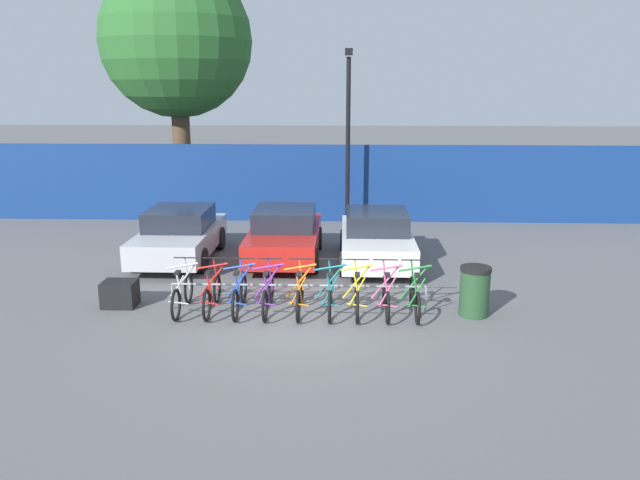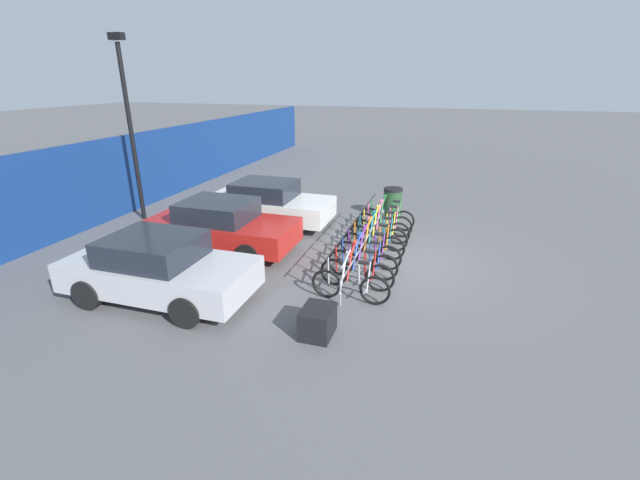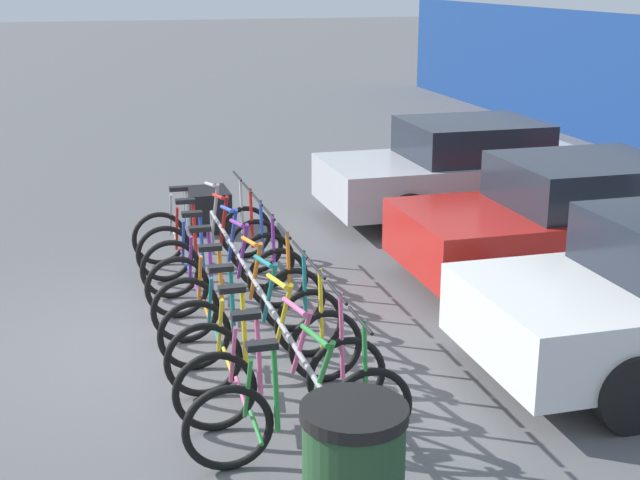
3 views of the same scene
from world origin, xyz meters
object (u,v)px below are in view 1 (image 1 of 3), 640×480
at_px(bicycle_blue, 239,295).
at_px(bicycle_green, 415,297).
at_px(bicycle_silver, 182,294).
at_px(bicycle_red, 212,294).
at_px(car_red, 285,235).
at_px(bicycle_pink, 386,297).
at_px(lamp_post, 348,130).
at_px(car_silver, 180,235).
at_px(tree_behind_hoarding, 176,42).
at_px(bicycle_yellow, 357,296).
at_px(bicycle_teal, 330,296).
at_px(bike_rack, 298,288).
at_px(trash_bin, 475,291).
at_px(bicycle_purple, 268,295).
at_px(bicycle_orange, 300,296).
at_px(cargo_crate, 120,294).
at_px(car_white, 376,238).

relative_size(bicycle_blue, bicycle_green, 1.00).
height_order(bicycle_silver, bicycle_red, same).
distance_m(bicycle_red, car_red, 4.20).
bearing_deg(bicycle_pink, lamp_post, 96.81).
xyz_separation_m(bicycle_pink, car_silver, (-5.27, 3.92, 0.31)).
distance_m(bicycle_silver, tree_behind_hoarding, 12.47).
xyz_separation_m(bicycle_red, bicycle_yellow, (3.00, 0.00, 0.00)).
height_order(bicycle_blue, bicycle_teal, same).
xyz_separation_m(bike_rack, trash_bin, (3.62, -0.14, 0.02)).
relative_size(car_silver, tree_behind_hoarding, 0.46).
distance_m(bicycle_purple, lamp_post, 8.62).
bearing_deg(bicycle_orange, bicycle_pink, 3.30).
distance_m(bicycle_silver, bicycle_blue, 1.19).
height_order(bicycle_teal, bicycle_pink, same).
bearing_deg(cargo_crate, bicycle_yellow, -3.07).
bearing_deg(tree_behind_hoarding, bicycle_pink, -57.50).
bearing_deg(bicycle_teal, bicycle_orange, -178.16).
distance_m(car_silver, tree_behind_hoarding, 8.86).
xyz_separation_m(bicycle_blue, car_red, (0.57, 4.03, 0.31)).
height_order(bicycle_red, bicycle_pink, same).
bearing_deg(bicycle_green, cargo_crate, 177.25).
bearing_deg(bicycle_teal, bicycle_green, 1.84).
bearing_deg(tree_behind_hoarding, trash_bin, -51.16).
relative_size(car_silver, cargo_crate, 5.73).
relative_size(bicycle_green, car_red, 0.43).
bearing_deg(bicycle_orange, car_red, 102.97).
relative_size(bicycle_silver, bicycle_pink, 1.00).
bearing_deg(bike_rack, tree_behind_hoarding, 115.41).
relative_size(bike_rack, car_red, 1.34).
bearing_deg(car_white, lamp_post, 99.99).
bearing_deg(car_silver, bicycle_green, -33.75).
distance_m(bicycle_silver, lamp_post, 9.14).
relative_size(bicycle_red, bicycle_teal, 1.00).
bearing_deg(bicycle_red, bicycle_teal, 1.07).
height_order(bicycle_green, trash_bin, bicycle_green).
height_order(bicycle_yellow, trash_bin, bicycle_yellow).
bearing_deg(cargo_crate, bicycle_teal, -3.44).
relative_size(bicycle_purple, car_silver, 0.43).
relative_size(bicycle_red, tree_behind_hoarding, 0.19).
bearing_deg(cargo_crate, car_white, 31.67).
bearing_deg(trash_bin, cargo_crate, 178.00).
bearing_deg(cargo_crate, car_silver, 84.25).
relative_size(bike_rack, bicycle_silver, 3.13).
height_order(bicycle_red, cargo_crate, bicycle_red).
xyz_separation_m(bicycle_silver, trash_bin, (6.02, 0.01, 0.14)).
bearing_deg(car_white, bicycle_orange, -115.15).
bearing_deg(lamp_post, bicycle_green, -80.40).
relative_size(bicycle_orange, bicycle_pink, 1.00).
distance_m(bicycle_silver, trash_bin, 6.02).
xyz_separation_m(car_white, tree_behind_hoarding, (-6.85, 7.03, 5.38)).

